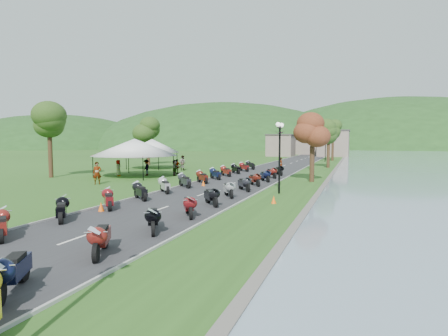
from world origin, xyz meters
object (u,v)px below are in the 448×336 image
(pedestrian_b, at_px, (183,170))
(pedestrian_c, at_px, (146,176))
(vendor_tent_main, at_px, (135,158))
(pedestrian_a, at_px, (98,184))

(pedestrian_b, height_order, pedestrian_c, pedestrian_b)
(pedestrian_c, bearing_deg, pedestrian_b, 161.51)
(vendor_tent_main, height_order, pedestrian_c, vendor_tent_main)
(vendor_tent_main, xyz_separation_m, pedestrian_b, (1.17, 8.62, -2.00))
(pedestrian_b, bearing_deg, pedestrian_a, 102.29)
(vendor_tent_main, height_order, pedestrian_b, vendor_tent_main)
(pedestrian_c, bearing_deg, vendor_tent_main, -42.14)
(pedestrian_a, xyz_separation_m, pedestrian_b, (0.28, 15.46, 0.00))
(pedestrian_a, bearing_deg, vendor_tent_main, 55.55)
(pedestrian_a, bearing_deg, pedestrian_c, 50.07)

